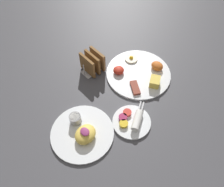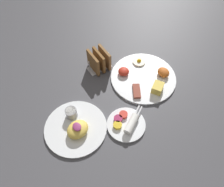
{
  "view_description": "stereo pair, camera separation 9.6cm",
  "coord_description": "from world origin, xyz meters",
  "px_view_note": "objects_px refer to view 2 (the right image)",
  "views": [
    {
      "loc": [
        0.39,
        -0.35,
        0.82
      ],
      "look_at": [
        -0.01,
        0.03,
        0.03
      ],
      "focal_mm": 35.0,
      "sensor_mm": 36.0,
      "label": 1
    },
    {
      "loc": [
        0.45,
        -0.27,
        0.82
      ],
      "look_at": [
        -0.01,
        0.03,
        0.03
      ],
      "focal_mm": 35.0,
      "sensor_mm": 36.0,
      "label": 2
    }
  ],
  "objects_px": {
    "plate_breakfast": "(144,77)",
    "plate_condiments": "(127,123)",
    "toast_rack": "(99,61)",
    "plate_foreground": "(76,127)"
  },
  "relations": [
    {
      "from": "plate_condiments",
      "to": "plate_foreground",
      "type": "xyz_separation_m",
      "value": [
        -0.1,
        -0.18,
        0.0
      ]
    },
    {
      "from": "plate_foreground",
      "to": "toast_rack",
      "type": "bearing_deg",
      "value": 132.75
    },
    {
      "from": "plate_breakfast",
      "to": "toast_rack",
      "type": "height_order",
      "value": "toast_rack"
    },
    {
      "from": "plate_foreground",
      "to": "toast_rack",
      "type": "distance_m",
      "value": 0.35
    },
    {
      "from": "plate_breakfast",
      "to": "toast_rack",
      "type": "distance_m",
      "value": 0.23
    },
    {
      "from": "plate_breakfast",
      "to": "plate_foreground",
      "type": "distance_m",
      "value": 0.4
    },
    {
      "from": "plate_foreground",
      "to": "toast_rack",
      "type": "height_order",
      "value": "toast_rack"
    },
    {
      "from": "plate_breakfast",
      "to": "plate_condiments",
      "type": "xyz_separation_m",
      "value": [
        0.16,
        -0.21,
        0.0
      ]
    },
    {
      "from": "plate_breakfast",
      "to": "plate_condiments",
      "type": "distance_m",
      "value": 0.26
    },
    {
      "from": "toast_rack",
      "to": "plate_condiments",
      "type": "bearing_deg",
      "value": -11.7
    }
  ]
}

